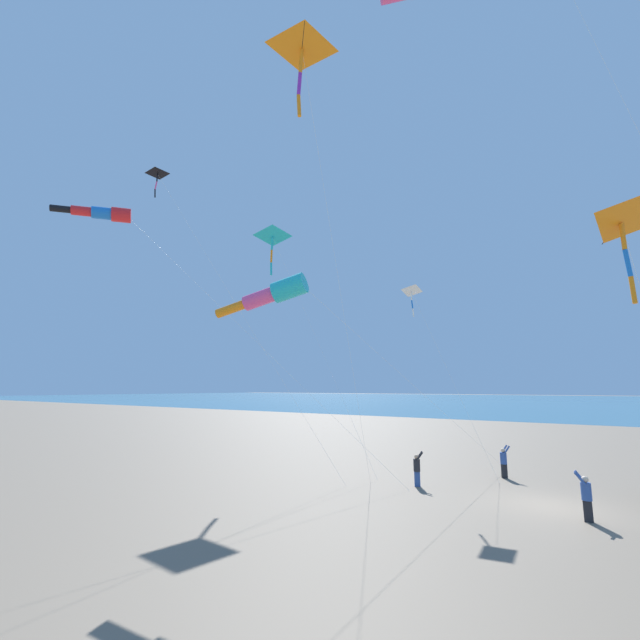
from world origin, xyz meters
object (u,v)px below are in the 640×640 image
(person_child_green_jacket, at_px, (417,467))
(kite_windsock_black_fish_shape, at_px, (274,294))
(kite_windsock_rainbow_low_near, at_px, (104,213))
(kite_delta_striped_overhead, at_px, (273,237))
(person_child_grey_jacket, at_px, (504,460))
(kite_delta_green_low_center, at_px, (619,223))
(kite_delta_red_high_left, at_px, (159,176))
(kite_delta_teal_far_right, at_px, (411,292))
(kite_delta_small_distant, at_px, (302,49))
(person_adult_flyer, at_px, (586,494))

(person_child_green_jacket, distance_m, kite_windsock_black_fish_shape, 11.24)
(kite_windsock_rainbow_low_near, xyz_separation_m, kite_delta_striped_overhead, (12.03, -0.81, 2.34))
(person_child_grey_jacket, distance_m, kite_delta_green_low_center, 14.63)
(kite_delta_red_high_left, height_order, kite_delta_green_low_center, kite_delta_red_high_left)
(kite_windsock_black_fish_shape, bearing_deg, kite_delta_striped_overhead, 41.75)
(kite_delta_striped_overhead, bearing_deg, kite_delta_red_high_left, -177.48)
(person_child_green_jacket, height_order, kite_delta_green_low_center, kite_delta_green_low_center)
(kite_delta_striped_overhead, bearing_deg, kite_delta_teal_far_right, -88.19)
(kite_windsock_rainbow_low_near, distance_m, kite_delta_small_distant, 12.52)
(person_adult_flyer, bearing_deg, kite_delta_red_high_left, 109.37)
(kite_delta_striped_overhead, distance_m, kite_delta_teal_far_right, 11.92)
(person_child_grey_jacket, relative_size, kite_delta_green_low_center, 0.17)
(person_adult_flyer, height_order, kite_windsock_rainbow_low_near, kite_windsock_rainbow_low_near)
(person_child_green_jacket, height_order, kite_delta_small_distant, kite_delta_small_distant)
(kite_windsock_rainbow_low_near, bearing_deg, kite_delta_small_distant, -84.86)
(person_adult_flyer, distance_m, kite_delta_red_high_left, 24.44)
(kite_delta_red_high_left, height_order, kite_windsock_black_fish_shape, kite_delta_red_high_left)
(kite_windsock_rainbow_low_near, relative_size, kite_delta_small_distant, 0.77)
(person_child_green_jacket, relative_size, kite_delta_red_high_left, 0.10)
(person_adult_flyer, bearing_deg, kite_delta_small_distant, 134.58)
(person_adult_flyer, distance_m, kite_delta_green_low_center, 9.71)
(person_child_grey_jacket, bearing_deg, kite_delta_green_low_center, -151.55)
(person_child_green_jacket, distance_m, kite_delta_small_distant, 19.08)
(person_adult_flyer, distance_m, kite_delta_small_distant, 19.76)
(kite_delta_small_distant, bearing_deg, person_child_grey_jacket, -14.76)
(kite_windsock_black_fish_shape, bearing_deg, person_child_grey_jacket, -26.31)
(person_child_green_jacket, bearing_deg, kite_windsock_rainbow_low_near, 129.86)
(kite_delta_teal_far_right, relative_size, kite_windsock_black_fish_shape, 0.68)
(person_adult_flyer, bearing_deg, person_child_grey_jacket, 32.76)
(person_child_green_jacket, relative_size, kite_delta_small_distant, 0.09)
(person_child_green_jacket, height_order, kite_delta_teal_far_right, kite_delta_teal_far_right)
(kite_delta_green_low_center, bearing_deg, person_adult_flyer, 21.65)
(kite_delta_small_distant, distance_m, kite_delta_teal_far_right, 13.48)
(kite_delta_striped_overhead, relative_size, kite_windsock_black_fish_shape, 1.05)
(person_child_grey_jacket, xyz_separation_m, kite_delta_small_distant, (-13.55, 3.57, 16.73))
(kite_delta_striped_overhead, height_order, kite_windsock_black_fish_shape, kite_delta_striped_overhead)
(kite_delta_striped_overhead, bearing_deg, person_child_green_jacket, -99.25)
(kite_delta_striped_overhead, xyz_separation_m, kite_delta_small_distant, (-10.97, -10.96, 1.79))
(kite_windsock_rainbow_low_near, relative_size, kite_delta_teal_far_right, 1.31)
(kite_delta_striped_overhead, distance_m, kite_windsock_black_fish_shape, 14.73)
(kite_windsock_rainbow_low_near, relative_size, kite_windsock_black_fish_shape, 0.89)
(person_child_green_jacket, distance_m, kite_delta_teal_far_right, 9.70)
(person_adult_flyer, xyz_separation_m, person_child_green_jacket, (1.71, 7.11, -0.04))
(kite_windsock_black_fish_shape, bearing_deg, kite_delta_green_low_center, -81.72)
(kite_delta_teal_far_right, xyz_separation_m, kite_delta_green_low_center, (-8.19, -9.63, -0.84))
(kite_delta_red_high_left, bearing_deg, kite_delta_teal_far_right, -44.67)
(kite_delta_small_distant, height_order, kite_delta_teal_far_right, kite_delta_small_distant)
(kite_windsock_black_fish_shape, bearing_deg, kite_delta_teal_far_right, -11.57)
(person_child_grey_jacket, xyz_separation_m, kite_delta_red_high_left, (-12.48, 14.09, 15.23))
(kite_delta_small_distant, relative_size, kite_delta_teal_far_right, 1.70)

